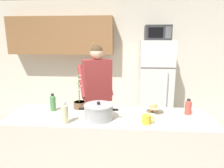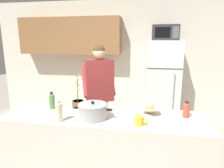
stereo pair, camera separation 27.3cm
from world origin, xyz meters
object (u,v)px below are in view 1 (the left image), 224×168
bottle_near_edge (53,102)px  person_near_pot (97,86)px  bread_bowl (153,109)px  refrigerator (155,85)px  bottle_mid_counter (65,113)px  microwave (158,33)px  cooking_pot (99,112)px  coffee_mug (147,119)px  potted_orchid (80,103)px  bottle_far_corner (188,107)px

bottle_near_edge → person_near_pot: bearing=60.2°
person_near_pot → bread_bowl: person_near_pot is taller
refrigerator → bottle_mid_counter: refrigerator is taller
microwave → bread_bowl: bearing=-98.4°
person_near_pot → bottle_near_edge: size_ratio=7.96×
microwave → bottle_mid_counter: 2.55m
cooking_pot → bottle_near_edge: bearing=159.9°
cooking_pot → coffee_mug: (0.51, -0.09, -0.04)m
microwave → bread_bowl: 1.95m
bottle_near_edge → bottle_mid_counter: size_ratio=0.91×
cooking_pot → bottle_near_edge: 0.63m
person_near_pot → microwave: bearing=42.7°
bottle_near_edge → potted_orchid: size_ratio=0.49×
cooking_pot → person_near_pot: bearing=99.5°
person_near_pot → cooking_pot: bearing=-80.5°
bottle_near_edge → microwave: bearing=49.4°
person_near_pot → coffee_mug: size_ratio=12.94×
microwave → person_near_pot: bearing=-137.3°
bread_bowl → potted_orchid: 0.92m
cooking_pot → coffee_mug: cooking_pot is taller
refrigerator → microwave: bearing=-89.9°
potted_orchid → coffee_mug: bearing=-27.3°
refrigerator → coffee_mug: (-0.36, -2.03, 0.09)m
microwave → bottle_mid_counter: microwave is taller
bottle_mid_counter → bottle_far_corner: bottle_mid_counter is taller
potted_orchid → bottle_far_corner: bearing=-4.8°
refrigerator → potted_orchid: (-1.16, -1.62, 0.11)m
bottle_mid_counter → coffee_mug: bearing=3.9°
coffee_mug → potted_orchid: potted_orchid is taller
cooking_pot → bottle_near_edge: bottle_near_edge is taller
coffee_mug → person_near_pot: bearing=122.5°
microwave → bottle_far_corner: bearing=-85.2°
refrigerator → bottle_far_corner: refrigerator is taller
person_near_pot → bottle_mid_counter: (-0.17, -1.12, -0.03)m
bottle_near_edge → bottle_mid_counter: bearing=-54.1°
coffee_mug → bottle_mid_counter: size_ratio=0.56×
refrigerator → bottle_near_edge: (-1.47, -1.73, 0.14)m
bottle_near_edge → bottle_far_corner: 1.61m
cooking_pot → potted_orchid: size_ratio=0.99×
refrigerator → microwave: 1.02m
bottle_far_corner → potted_orchid: 1.31m
bottle_far_corner → cooking_pot: bearing=-167.9°
bottle_mid_counter → bottle_near_edge: bearing=125.9°
bottle_near_edge → potted_orchid: (0.30, 0.11, -0.04)m
refrigerator → bottle_mid_counter: size_ratio=7.50×
bottle_near_edge → potted_orchid: potted_orchid is taller
cooking_pot → bread_bowl: cooking_pot is taller
coffee_mug → potted_orchid: size_ratio=0.30×
person_near_pot → bread_bowl: size_ratio=7.82×
microwave → bottle_near_edge: 2.41m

